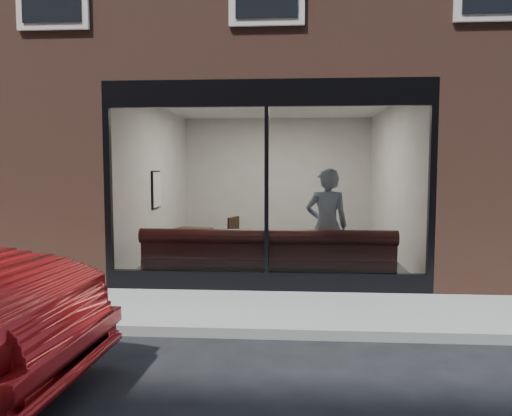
# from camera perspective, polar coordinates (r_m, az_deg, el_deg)

# --- Properties ---
(ground) EXTENTS (120.00, 120.00, 0.00)m
(ground) POSITION_cam_1_polar(r_m,az_deg,el_deg) (5.81, 0.18, -14.46)
(ground) COLOR black
(ground) RESTS_ON ground
(sidewalk_near) EXTENTS (40.00, 2.00, 0.01)m
(sidewalk_near) POSITION_cam_1_polar(r_m,az_deg,el_deg) (6.75, 0.75, -11.61)
(sidewalk_near) COLOR gray
(sidewalk_near) RESTS_ON ground
(kerb_near) EXTENTS (40.00, 0.10, 0.12)m
(kerb_near) POSITION_cam_1_polar(r_m,az_deg,el_deg) (5.74, 0.15, -14.06)
(kerb_near) COLOR gray
(kerb_near) RESTS_ON ground
(host_building_pier_left) EXTENTS (2.50, 12.00, 3.20)m
(host_building_pier_left) POSITION_cam_1_polar(r_m,az_deg,el_deg) (14.09, -13.03, 3.41)
(host_building_pier_left) COLOR brown
(host_building_pier_left) RESTS_ON ground
(host_building_pier_right) EXTENTS (2.50, 12.00, 3.20)m
(host_building_pier_right) POSITION_cam_1_polar(r_m,az_deg,el_deg) (13.89, 18.12, 3.28)
(host_building_pier_right) COLOR brown
(host_building_pier_right) RESTS_ON ground
(host_building_backfill) EXTENTS (5.00, 6.00, 3.20)m
(host_building_backfill) POSITION_cam_1_polar(r_m,az_deg,el_deg) (16.48, 2.72, 3.71)
(host_building_backfill) COLOR brown
(host_building_backfill) RESTS_ON ground
(cafe_floor) EXTENTS (6.00, 6.00, 0.00)m
(cafe_floor) POSITION_cam_1_polar(r_m,az_deg,el_deg) (10.64, 1.97, -5.45)
(cafe_floor) COLOR #2D2D30
(cafe_floor) RESTS_ON ground
(cafe_ceiling) EXTENTS (6.00, 6.00, 0.00)m
(cafe_ceiling) POSITION_cam_1_polar(r_m,az_deg,el_deg) (10.55, 2.02, 11.75)
(cafe_ceiling) COLOR white
(cafe_ceiling) RESTS_ON host_building_upper
(cafe_wall_back) EXTENTS (5.00, 0.00, 5.00)m
(cafe_wall_back) POSITION_cam_1_polar(r_m,az_deg,el_deg) (13.47, 2.44, 3.47)
(cafe_wall_back) COLOR beige
(cafe_wall_back) RESTS_ON ground
(cafe_wall_left) EXTENTS (0.00, 6.00, 6.00)m
(cafe_wall_left) POSITION_cam_1_polar(r_m,az_deg,el_deg) (10.85, -11.28, 3.06)
(cafe_wall_left) COLOR beige
(cafe_wall_left) RESTS_ON ground
(cafe_wall_right) EXTENTS (0.00, 6.00, 6.00)m
(cafe_wall_right) POSITION_cam_1_polar(r_m,az_deg,el_deg) (10.69, 15.48, 2.95)
(cafe_wall_right) COLOR beige
(cafe_wall_right) RESTS_ON ground
(storefront_kick) EXTENTS (5.00, 0.10, 0.30)m
(storefront_kick) POSITION_cam_1_polar(r_m,az_deg,el_deg) (7.73, 1.20, -8.39)
(storefront_kick) COLOR black
(storefront_kick) RESTS_ON ground
(storefront_header) EXTENTS (5.00, 0.10, 0.40)m
(storefront_header) POSITION_cam_1_polar(r_m,az_deg,el_deg) (7.60, 1.24, 13.01)
(storefront_header) COLOR black
(storefront_header) RESTS_ON host_building_upper
(storefront_mullion) EXTENTS (0.06, 0.10, 2.50)m
(storefront_mullion) POSITION_cam_1_polar(r_m,az_deg,el_deg) (7.54, 1.22, 2.03)
(storefront_mullion) COLOR black
(storefront_mullion) RESTS_ON storefront_kick
(storefront_glass) EXTENTS (4.80, 0.00, 4.80)m
(storefront_glass) POSITION_cam_1_polar(r_m,az_deg,el_deg) (7.51, 1.21, 2.02)
(storefront_glass) COLOR white
(storefront_glass) RESTS_ON storefront_kick
(banquette) EXTENTS (4.00, 0.55, 0.45)m
(banquette) POSITION_cam_1_polar(r_m,az_deg,el_deg) (8.11, 1.34, -7.23)
(banquette) COLOR #391714
(banquette) RESTS_ON cafe_floor
(person) EXTENTS (0.71, 0.49, 1.88)m
(person) POSITION_cam_1_polar(r_m,az_deg,el_deg) (8.20, 8.09, -2.06)
(person) COLOR #99AFC8
(person) RESTS_ON cafe_floor
(cafe_table_left) EXTENTS (0.81, 0.81, 0.04)m
(cafe_table_left) POSITION_cam_1_polar(r_m,az_deg,el_deg) (9.28, -7.56, -2.51)
(cafe_table_left) COLOR black
(cafe_table_left) RESTS_ON cafe_floor
(cafe_table_right) EXTENTS (0.81, 0.81, 0.04)m
(cafe_table_right) POSITION_cam_1_polar(r_m,az_deg,el_deg) (8.66, 12.92, -3.12)
(cafe_table_right) COLOR black
(cafe_table_right) RESTS_ON cafe_floor
(cafe_chair_left) EXTENTS (0.52, 0.52, 0.04)m
(cafe_chair_left) POSITION_cam_1_polar(r_m,az_deg,el_deg) (9.71, -3.56, -5.13)
(cafe_chair_left) COLOR black
(cafe_chair_left) RESTS_ON cafe_floor
(wall_poster) EXTENTS (0.02, 0.55, 0.74)m
(wall_poster) POSITION_cam_1_polar(r_m,az_deg,el_deg) (10.70, -11.27, 2.08)
(wall_poster) COLOR white
(wall_poster) RESTS_ON cafe_wall_left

